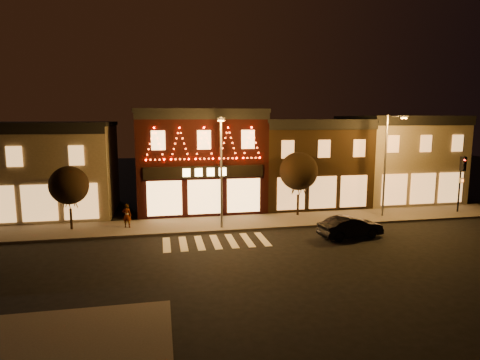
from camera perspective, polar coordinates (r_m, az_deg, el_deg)
name	(u,v)px	position (r m, az deg, el deg)	size (l,w,h in m)	color
ground	(226,265)	(21.52, -1.97, -11.88)	(120.00, 120.00, 0.00)	black
sidewalk_far	(236,223)	(29.35, -0.64, -6.08)	(44.00, 4.00, 0.15)	#47423D
building_left	(34,169)	(35.48, -27.19, 1.43)	(12.20, 8.28, 7.30)	#6D644E
building_pulp	(199,159)	(34.19, -5.80, 2.95)	(10.20, 8.34, 8.30)	black
building_right_a	(306,162)	(36.39, 9.28, 2.60)	(9.20, 8.28, 7.50)	#332312
building_right_b	(397,158)	(40.41, 21.34, 2.93)	(9.20, 8.28, 7.80)	#6D644E
traffic_signal_far	(462,172)	(36.28, 28.91, 0.96)	(0.39, 0.52, 4.50)	black
streetlamp_mid	(221,164)	(26.91, -2.67, 2.30)	(0.55, 1.73, 7.53)	#59595E
streetlamp_right	(388,158)	(32.18, 20.18, 2.99)	(0.73, 1.75, 7.68)	#59595E
tree_left	(69,185)	(29.14, -23.06, -0.71)	(2.57, 2.57, 4.29)	black
tree_right	(299,171)	(31.09, 8.30, 1.25)	(2.93, 2.93, 4.90)	black
dark_sedan	(350,227)	(26.91, 15.37, -6.42)	(1.46, 4.18, 1.38)	black
pedestrian	(127,216)	(28.73, -15.72, -4.89)	(0.60, 0.39, 1.65)	gray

